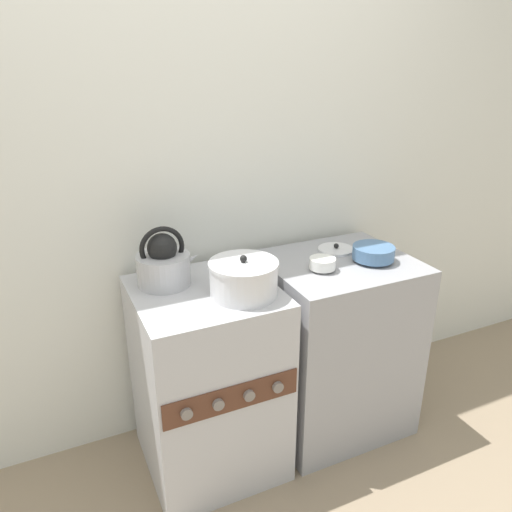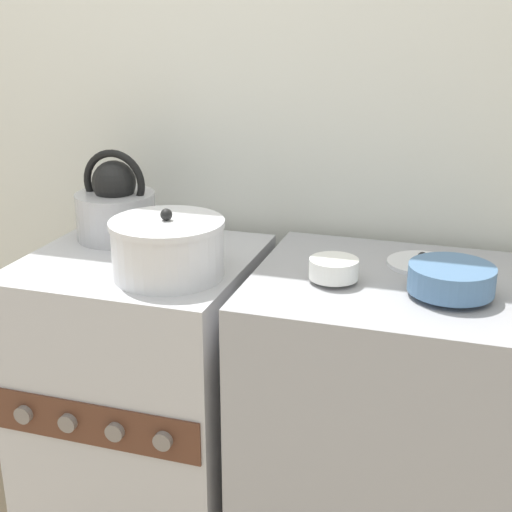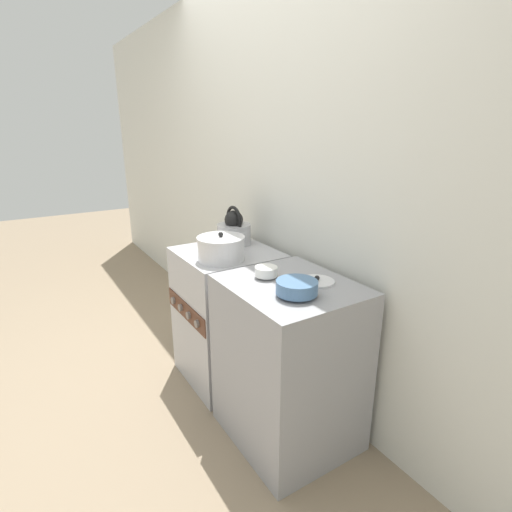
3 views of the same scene
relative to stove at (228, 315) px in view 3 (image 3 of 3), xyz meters
The scene contains 9 objects.
ground_plane 0.51m from the stove, 90.00° to the right, with size 12.00×12.00×0.00m, color gray.
wall_back 0.90m from the stove, 90.00° to the left, with size 7.00×0.06×2.50m.
stove is the anchor object (origin of this frame).
counter 0.64m from the stove, ahead, with size 0.64×0.56×0.86m.
kettle 0.54m from the stove, 135.10° to the left, with size 0.26×0.21×0.24m.
cooking_pot 0.52m from the stove, 38.14° to the right, with size 0.27×0.27×0.16m.
enamel_bowl 0.90m from the stove, ahead, with size 0.18×0.18×0.07m.
small_ceramic_bowl 0.69m from the stove, ahead, with size 0.11×0.11×0.06m.
loose_pot_lid 0.83m from the stove, ahead, with size 0.17×0.17×0.03m.
Camera 3 is at (2.04, -0.78, 1.57)m, focal length 28.00 mm.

